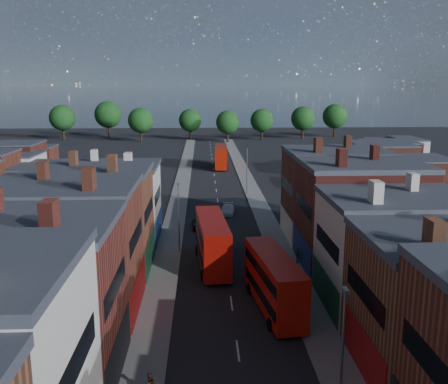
{
  "coord_description": "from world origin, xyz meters",
  "views": [
    {
      "loc": [
        -2.42,
        -24.77,
        18.83
      ],
      "look_at": [
        0.0,
        31.36,
        6.74
      ],
      "focal_mm": 40.0,
      "sensor_mm": 36.0,
      "label": 1
    }
  ],
  "objects": [
    {
      "name": "pavement_west",
      "position": [
        -6.5,
        50.0,
        0.06
      ],
      "size": [
        3.0,
        200.0,
        0.12
      ],
      "primitive_type": "cube",
      "color": "gray",
      "rests_on": "ground"
    },
    {
      "name": "bus_0",
      "position": [
        -1.5,
        25.37,
        2.78
      ],
      "size": [
        3.69,
        12.08,
        5.14
      ],
      "rotation": [
        0.0,
        0.0,
        0.08
      ],
      "color": "red",
      "rests_on": "ground"
    },
    {
      "name": "car_3",
      "position": [
        1.2,
        47.11,
        0.67
      ],
      "size": [
        2.35,
        4.78,
        1.34
      ],
      "primitive_type": "imported",
      "rotation": [
        0.0,
        0.0,
        -0.11
      ],
      "color": "white",
      "rests_on": "ground"
    },
    {
      "name": "bus_2",
      "position": [
        1.8,
        89.28,
        2.73
      ],
      "size": [
        3.3,
        11.82,
        5.06
      ],
      "rotation": [
        0.0,
        0.0,
        -0.04
      ],
      "color": "#9A1606",
      "rests_on": "ground"
    },
    {
      "name": "ped_3",
      "position": [
        7.64,
        25.59,
        0.93
      ],
      "size": [
        0.46,
        0.96,
        1.63
      ],
      "primitive_type": "imported",
      "rotation": [
        0.0,
        0.0,
        1.6
      ],
      "color": "#5E5850",
      "rests_on": "pavement_east"
    },
    {
      "name": "bus_1",
      "position": [
        3.5,
        14.64,
        2.6
      ],
      "size": [
        4.03,
        11.39,
        4.82
      ],
      "rotation": [
        0.0,
        0.0,
        0.14
      ],
      "color": "red",
      "rests_on": "ground"
    },
    {
      "name": "lamp_post_2",
      "position": [
        -5.2,
        30.0,
        4.7
      ],
      "size": [
        0.25,
        0.7,
        8.12
      ],
      "color": "slate",
      "rests_on": "ground"
    },
    {
      "name": "lamp_post_1",
      "position": [
        5.2,
        0.0,
        4.7
      ],
      "size": [
        0.25,
        0.7,
        8.12
      ],
      "color": "slate",
      "rests_on": "ground"
    },
    {
      "name": "lamp_post_3",
      "position": [
        5.2,
        60.0,
        4.7
      ],
      "size": [
        0.25,
        0.7,
        8.12
      ],
      "color": "slate",
      "rests_on": "ground"
    },
    {
      "name": "car_2",
      "position": [
        -2.83,
        39.52,
        0.64
      ],
      "size": [
        2.44,
        4.75,
        1.28
      ],
      "primitive_type": "imported",
      "rotation": [
        0.0,
        0.0,
        0.07
      ],
      "color": "black",
      "rests_on": "ground"
    },
    {
      "name": "pavement_east",
      "position": [
        6.5,
        50.0,
        0.06
      ],
      "size": [
        3.0,
        200.0,
        0.12
      ],
      "primitive_type": "cube",
      "color": "gray",
      "rests_on": "ground"
    }
  ]
}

